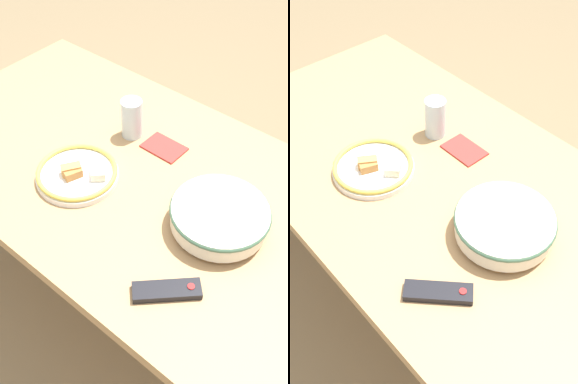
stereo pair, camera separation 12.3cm
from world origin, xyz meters
The scene contains 7 objects.
ground_plane centered at (0.00, 0.00, 0.00)m, with size 8.00×8.00×0.00m, color #7F6B4C.
dining_table centered at (0.00, 0.00, 0.66)m, with size 1.51×0.83×0.75m.
noodle_bowl centered at (-0.31, 0.01, 0.79)m, with size 0.26×0.26×0.07m.
food_plate centered at (0.10, 0.12, 0.76)m, with size 0.24×0.24×0.05m.
tv_remote centered at (-0.34, 0.26, 0.76)m, with size 0.15×0.15×0.02m.
drinking_glass centered at (0.11, -0.13, 0.81)m, with size 0.07×0.07×0.13m.
folded_napkin centered at (-0.01, -0.14, 0.75)m, with size 0.13×0.09×0.01m.
Camera 2 is at (-0.74, 0.63, 1.68)m, focal length 42.00 mm.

